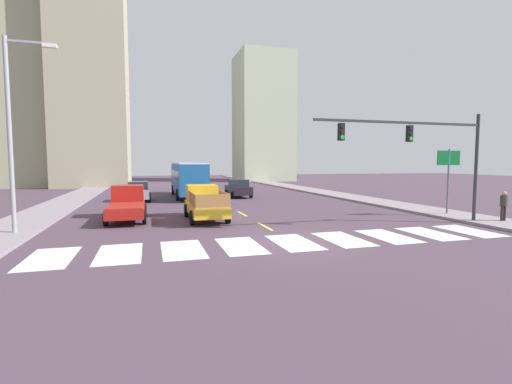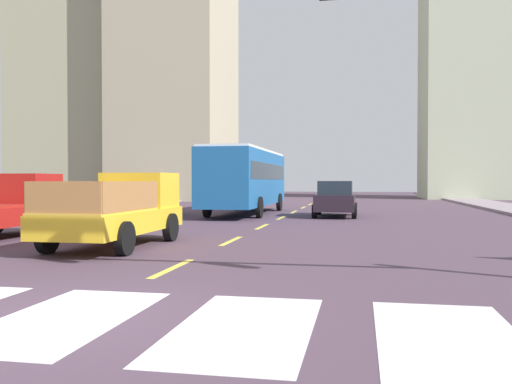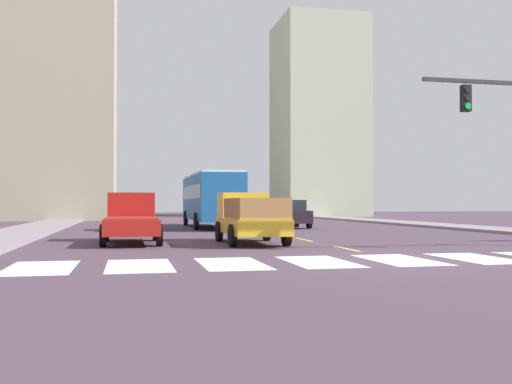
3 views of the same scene
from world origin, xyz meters
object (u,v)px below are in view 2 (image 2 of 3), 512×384
Objects in this scene: pickup_dark at (1,207)px; sedan_mid at (336,199)px; city_bus at (246,176)px; sedan_near_left at (146,198)px; pickup_stakebed at (122,210)px.

pickup_dark reaches higher than sedan_mid.
city_bus is (4.90, 13.03, 1.03)m from pickup_dark.
city_bus is 2.45× the size of sedan_near_left.
city_bus is at bearing 167.78° from sedan_mid.
pickup_stakebed is 4.56m from pickup_dark.
pickup_dark is 15.18m from sedan_mid.
pickup_dark is at bearing 167.77° from pickup_stakebed.
sedan_near_left is at bearing -169.45° from sedan_mid.
sedan_mid is at bearing 50.14° from pickup_dark.
pickup_stakebed is 0.48× the size of city_bus.
sedan_mid is (4.67, -1.25, -1.09)m from city_bus.
city_bus reaches higher than pickup_stakebed.
city_bus reaches higher than sedan_near_left.
pickup_dark is 1.18× the size of sedan_mid.
pickup_stakebed is 12.28m from sedan_near_left.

